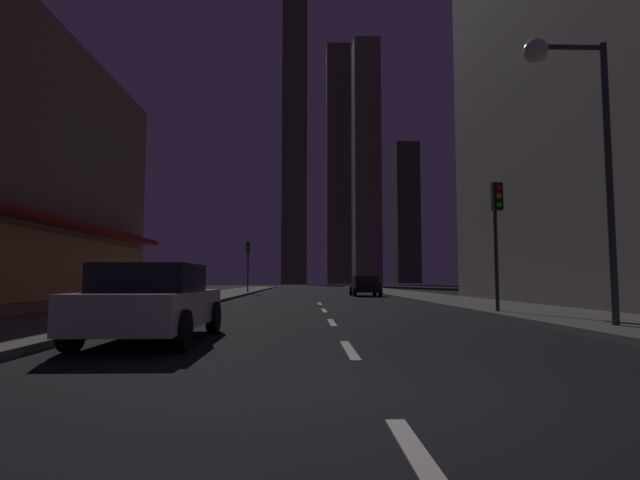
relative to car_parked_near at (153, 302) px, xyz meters
The scene contains 14 objects.
ground_plane 27.81m from the car_parked_near, 82.56° to the left, with size 78.00×136.00×0.10m, color black.
sidewalk_right 29.54m from the car_parked_near, 68.97° to the left, with size 4.00×76.00×0.15m, color #605E59.
sidewalk_left 27.79m from the car_parked_near, 97.03° to the left, with size 4.00×76.00×0.15m, color #605E59.
lane_marking_center 5.41m from the car_parked_near, 47.79° to the left, with size 0.16×23.00×0.01m.
skyscraper_distant_tall 124.39m from the car_parked_near, 89.89° to the left, with size 6.49×5.91×76.54m, color #4E4A3A.
skyscraper_distant_mid 138.82m from the car_parked_near, 84.54° to the left, with size 6.92×8.05×70.40m, color #4A4738.
skyscraper_distant_short 151.46m from the car_parked_near, 81.11° to the left, with size 8.34×8.32×78.03m, color #635E4A.
skyscraper_distant_slender 158.15m from the car_parked_near, 76.42° to the left, with size 7.62×8.40×46.37m, color #3F3B2F.
car_parked_near is the anchor object (origin of this frame).
car_parked_far 26.80m from the car_parked_near, 74.41° to the left, with size 1.98×4.24×1.45m.
fire_hydrant_far_left 14.85m from the car_parked_near, 98.91° to the left, with size 0.42×0.30×0.65m.
traffic_light_near_right 11.32m from the car_parked_near, 34.59° to the left, with size 0.32×0.48×4.20m.
traffic_light_far_left 32.50m from the car_parked_near, 93.36° to the left, with size 0.32×0.48×4.20m.
street_lamp_right 10.07m from the car_parked_near, ahead, with size 1.96×0.56×6.58m.
Camera 1 is at (-0.75, -5.05, 1.16)m, focal length 27.79 mm.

